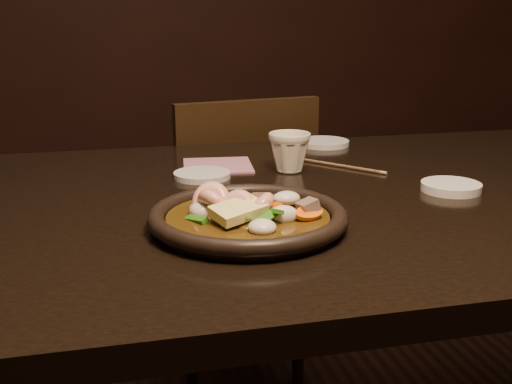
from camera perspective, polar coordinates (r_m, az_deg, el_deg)
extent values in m
cube|color=black|center=(1.15, 9.97, -0.70)|extent=(1.60, 0.90, 0.04)
cube|color=black|center=(1.85, -2.72, -4.55)|extent=(0.45, 0.45, 0.04)
cylinder|color=black|center=(2.13, -0.02, -7.94)|extent=(0.03, 0.03, 0.39)
cylinder|color=black|center=(1.86, 3.83, -11.61)|extent=(0.03, 0.03, 0.39)
cylinder|color=black|center=(2.04, -8.50, -9.25)|extent=(0.03, 0.03, 0.39)
cylinder|color=black|center=(1.76, -5.86, -13.43)|extent=(0.03, 0.03, 0.39)
cube|color=black|center=(1.62, -0.68, 0.89)|extent=(0.38, 0.09, 0.42)
cylinder|color=black|center=(0.92, -0.72, -2.87)|extent=(0.26, 0.26, 0.01)
torus|color=black|center=(0.92, -0.73, -2.14)|extent=(0.29, 0.29, 0.02)
cylinder|color=#3A270A|center=(0.92, -0.73, -2.38)|extent=(0.24, 0.24, 0.01)
ellipsoid|color=#3A270A|center=(0.92, -0.73, -2.38)|extent=(0.13, 0.12, 0.04)
torus|color=#F0AD98|center=(0.93, -4.00, -1.02)|extent=(0.07, 0.07, 0.06)
torus|color=#F0AD98|center=(0.92, -3.65, -1.46)|extent=(0.07, 0.07, 0.06)
torus|color=#F0AD98|center=(0.90, -1.76, -1.80)|extent=(0.08, 0.07, 0.06)
torus|color=#F0AD98|center=(0.91, -0.10, -1.61)|extent=(0.08, 0.08, 0.05)
cube|color=#836D5F|center=(0.92, -1.47, -1.97)|extent=(0.04, 0.04, 0.03)
cube|color=#836D5F|center=(0.99, -3.18, -0.57)|extent=(0.04, 0.04, 0.03)
cube|color=#836D5F|center=(0.95, 0.53, -0.72)|extent=(0.03, 0.04, 0.03)
cube|color=#836D5F|center=(0.91, 4.68, -1.44)|extent=(0.04, 0.03, 0.03)
cube|color=#836D5F|center=(0.91, 0.37, -1.33)|extent=(0.04, 0.04, 0.03)
cube|color=#836D5F|center=(0.98, -3.30, -0.74)|extent=(0.03, 0.03, 0.03)
cube|color=#836D5F|center=(0.91, -0.62, -2.05)|extent=(0.04, 0.04, 0.03)
cylinder|color=#F05F07|center=(0.91, -1.30, -2.05)|extent=(0.04, 0.05, 0.04)
cylinder|color=#F05F07|center=(0.93, -0.35, -1.46)|extent=(0.05, 0.05, 0.03)
cylinder|color=#F05F07|center=(0.91, 1.92, -1.70)|extent=(0.04, 0.05, 0.04)
cylinder|color=#F05F07|center=(0.90, 4.70, -1.88)|extent=(0.06, 0.06, 0.02)
cylinder|color=#F05F07|center=(0.92, -1.79, -1.34)|extent=(0.06, 0.06, 0.04)
cube|color=#2E6E15|center=(0.89, 1.41, -1.78)|extent=(0.03, 0.04, 0.02)
cube|color=#2E6E15|center=(0.88, -1.58, -2.66)|extent=(0.03, 0.04, 0.03)
cube|color=#2E6E15|center=(0.89, -0.20, -2.51)|extent=(0.03, 0.04, 0.02)
cube|color=#2E6E15|center=(0.87, 0.95, -2.30)|extent=(0.04, 0.04, 0.02)
cube|color=#2E6E15|center=(0.90, -5.33, -2.44)|extent=(0.03, 0.04, 0.01)
cube|color=#2E6E15|center=(0.98, -0.18, -0.74)|extent=(0.02, 0.04, 0.02)
ellipsoid|color=beige|center=(0.90, -1.91, -1.99)|extent=(0.04, 0.03, 0.03)
ellipsoid|color=beige|center=(0.93, -4.87, -1.67)|extent=(0.04, 0.04, 0.03)
ellipsoid|color=beige|center=(0.96, 2.73, -0.55)|extent=(0.04, 0.03, 0.02)
ellipsoid|color=beige|center=(0.85, 0.55, -3.16)|extent=(0.04, 0.04, 0.02)
ellipsoid|color=beige|center=(0.92, -0.81, -1.92)|extent=(0.05, 0.03, 0.03)
ellipsoid|color=beige|center=(0.90, 2.42, -2.10)|extent=(0.04, 0.03, 0.03)
cube|color=#FFF398|center=(0.88, -1.58, -1.64)|extent=(0.08, 0.07, 0.03)
cylinder|color=silver|center=(1.16, 16.95, 0.44)|extent=(0.10, 0.10, 0.01)
cylinder|color=silver|center=(1.20, -4.81, 1.53)|extent=(0.11, 0.11, 0.01)
cylinder|color=silver|center=(1.50, 6.03, 4.38)|extent=(0.12, 0.12, 0.01)
imported|color=silver|center=(1.24, 2.98, 3.67)|extent=(0.09, 0.09, 0.08)
cylinder|color=tan|center=(1.29, 7.38, 2.35)|extent=(0.14, 0.16, 0.01)
cylinder|color=tan|center=(1.30, 6.97, 2.42)|extent=(0.14, 0.16, 0.01)
cube|color=#A56575|center=(1.29, -3.43, 2.35)|extent=(0.15, 0.15, 0.00)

